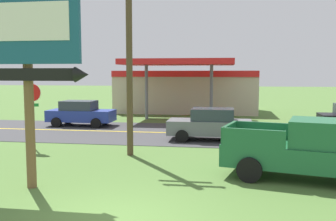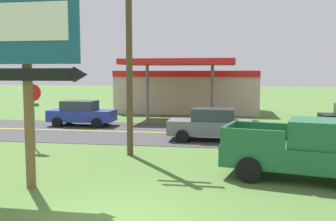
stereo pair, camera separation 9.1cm
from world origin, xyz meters
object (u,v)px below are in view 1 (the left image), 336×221
object	(u,v)px
pickup_green_parked_on_lawn	(308,150)
car_blue_far_lane	(81,113)
car_grey_mid_lane	(210,124)
motel_sign	(27,50)
stop_sign	(33,104)
utility_pole	(129,49)
gas_station	(187,90)

from	to	relation	value
pickup_green_parked_on_lawn	car_blue_far_lane	size ratio (longest dim) A/B	1.31
car_grey_mid_lane	car_blue_far_lane	world-z (taller)	same
motel_sign	pickup_green_parked_on_lawn	bearing A→B (deg)	15.36
stop_sign	car_blue_far_lane	bearing A→B (deg)	95.93
utility_pole	pickup_green_parked_on_lawn	xyz separation A→B (m)	(6.57, -2.71, -3.43)
pickup_green_parked_on_lawn	stop_sign	bearing A→B (deg)	163.76
gas_station	car_blue_far_lane	xyz separation A→B (m)	(-5.80, -10.04, -1.11)
pickup_green_parked_on_lawn	car_grey_mid_lane	xyz separation A→B (m)	(-3.43, 6.69, -0.13)
car_blue_far_lane	stop_sign	bearing A→B (deg)	-84.07
utility_pole	gas_station	distance (m)	18.20
gas_station	car_blue_far_lane	bearing A→B (deg)	-119.99
stop_sign	motel_sign	bearing A→B (deg)	-62.23
utility_pole	gas_station	world-z (taller)	utility_pole
gas_station	pickup_green_parked_on_lawn	size ratio (longest dim) A/B	2.18
stop_sign	pickup_green_parked_on_lawn	bearing A→B (deg)	-16.24
car_grey_mid_lane	stop_sign	bearing A→B (deg)	-156.12
gas_station	car_blue_far_lane	world-z (taller)	gas_station
stop_sign	car_blue_far_lane	distance (m)	7.57
utility_pole	pickup_green_parked_on_lawn	distance (m)	7.89
gas_station	pickup_green_parked_on_lawn	world-z (taller)	gas_station
motel_sign	pickup_green_parked_on_lawn	size ratio (longest dim) A/B	1.07
motel_sign	gas_station	xyz separation A→B (m)	(2.11, 23.01, -2.12)
motel_sign	car_grey_mid_lane	xyz separation A→B (m)	(4.84, 8.96, -3.24)
utility_pole	gas_station	size ratio (longest dim) A/B	0.68
gas_station	pickup_green_parked_on_lawn	xyz separation A→B (m)	(6.16, -20.74, -0.98)
gas_station	stop_sign	bearing A→B (deg)	-106.03
car_blue_far_lane	motel_sign	bearing A→B (deg)	-74.13
stop_sign	pickup_green_parked_on_lawn	distance (m)	11.70
stop_sign	gas_station	size ratio (longest dim) A/B	0.25
motel_sign	stop_sign	xyz separation A→B (m)	(-2.91, 5.53, -2.04)
stop_sign	gas_station	xyz separation A→B (m)	(5.02, 17.48, -0.08)
stop_sign	car_grey_mid_lane	xyz separation A→B (m)	(7.75, 3.43, -1.20)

